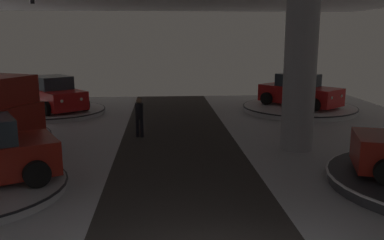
{
  "coord_description": "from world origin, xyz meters",
  "views": [
    {
      "loc": [
        -0.61,
        -5.03,
        4.01
      ],
      "look_at": [
        0.33,
        7.46,
        1.4
      ],
      "focal_mm": 38.22,
      "sensor_mm": 36.0,
      "label": 1
    }
  ],
  "objects_px": {
    "display_car_deep_left": "(54,94)",
    "visitor_walking_near": "(139,115)",
    "column_right": "(300,72)",
    "display_platform_deep_left": "(55,111)",
    "display_platform_deep_right": "(299,108)",
    "display_car_deep_right": "(299,92)"
  },
  "relations": [
    {
      "from": "column_right",
      "to": "display_car_deep_left",
      "type": "height_order",
      "value": "column_right"
    },
    {
      "from": "display_platform_deep_right",
      "to": "display_platform_deep_left",
      "type": "xyz_separation_m",
      "value": [
        -12.89,
        0.25,
        -0.02
      ]
    },
    {
      "from": "display_platform_deep_left",
      "to": "visitor_walking_near",
      "type": "distance_m",
      "value": 7.1
    },
    {
      "from": "display_platform_deep_left",
      "to": "display_car_deep_left",
      "type": "relative_size",
      "value": 1.16
    },
    {
      "from": "column_right",
      "to": "visitor_walking_near",
      "type": "distance_m",
      "value": 6.35
    },
    {
      "from": "display_car_deep_left",
      "to": "visitor_walking_near",
      "type": "relative_size",
      "value": 2.79
    },
    {
      "from": "display_car_deep_right",
      "to": "display_car_deep_left",
      "type": "distance_m",
      "value": 12.89
    },
    {
      "from": "column_right",
      "to": "display_platform_deep_right",
      "type": "xyz_separation_m",
      "value": [
        2.55,
        7.19,
        -2.59
      ]
    },
    {
      "from": "display_car_deep_left",
      "to": "column_right",
      "type": "bearing_deg",
      "value": -35.79
    },
    {
      "from": "display_car_deep_left",
      "to": "visitor_walking_near",
      "type": "distance_m",
      "value": 7.09
    },
    {
      "from": "column_right",
      "to": "display_car_deep_right",
      "type": "xyz_separation_m",
      "value": [
        2.53,
        7.22,
        -1.7
      ]
    },
    {
      "from": "display_platform_deep_right",
      "to": "visitor_walking_near",
      "type": "distance_m",
      "value": 9.71
    },
    {
      "from": "display_platform_deep_left",
      "to": "visitor_walking_near",
      "type": "relative_size",
      "value": 3.23
    },
    {
      "from": "display_car_deep_right",
      "to": "visitor_walking_near",
      "type": "distance_m",
      "value": 9.68
    },
    {
      "from": "column_right",
      "to": "display_car_deep_left",
      "type": "bearing_deg",
      "value": 144.21
    },
    {
      "from": "column_right",
      "to": "display_platform_deep_left",
      "type": "height_order",
      "value": "column_right"
    },
    {
      "from": "display_car_deep_right",
      "to": "column_right",
      "type": "bearing_deg",
      "value": -109.32
    },
    {
      "from": "display_car_deep_right",
      "to": "display_car_deep_left",
      "type": "xyz_separation_m",
      "value": [
        -12.89,
        0.25,
        -0.05
      ]
    },
    {
      "from": "display_platform_deep_right",
      "to": "display_car_deep_right",
      "type": "distance_m",
      "value": 0.89
    },
    {
      "from": "column_right",
      "to": "visitor_walking_near",
      "type": "height_order",
      "value": "column_right"
    },
    {
      "from": "column_right",
      "to": "display_car_deep_left",
      "type": "xyz_separation_m",
      "value": [
        -10.36,
        7.47,
        -1.75
      ]
    },
    {
      "from": "visitor_walking_near",
      "to": "column_right",
      "type": "bearing_deg",
      "value": -20.42
    }
  ]
}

